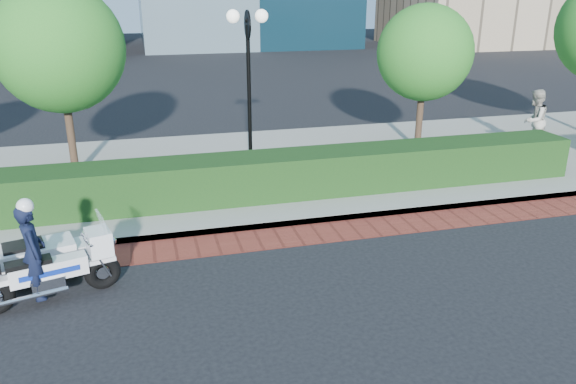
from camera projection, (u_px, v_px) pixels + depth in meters
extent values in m
plane|color=black|center=(253.00, 277.00, 9.97)|extent=(120.00, 120.00, 0.00)
cube|color=maroon|center=(239.00, 242.00, 11.33)|extent=(60.00, 1.00, 0.01)
cube|color=gray|center=(210.00, 172.00, 15.40)|extent=(60.00, 8.00, 0.15)
cube|color=black|center=(222.00, 180.00, 13.02)|extent=(18.00, 1.20, 1.00)
cylinder|color=black|center=(251.00, 170.00, 14.83)|extent=(0.30, 0.30, 0.30)
cylinder|color=black|center=(249.00, 101.00, 14.20)|extent=(0.10, 0.10, 3.70)
cylinder|color=black|center=(248.00, 25.00, 13.57)|extent=(0.04, 0.70, 0.70)
sphere|color=white|center=(233.00, 16.00, 13.41)|extent=(0.32, 0.32, 0.32)
sphere|color=white|center=(262.00, 16.00, 13.58)|extent=(0.32, 0.32, 0.32)
cylinder|color=#332319|center=(71.00, 135.00, 14.61)|extent=(0.20, 0.20, 2.17)
sphere|color=#1A691B|center=(59.00, 48.00, 13.86)|extent=(3.20, 3.20, 3.20)
cylinder|color=#332319|center=(419.00, 118.00, 17.06)|extent=(0.20, 0.20, 1.92)
sphere|color=#1A691B|center=(425.00, 53.00, 16.39)|extent=(2.80, 2.80, 2.80)
torus|color=black|center=(103.00, 272.00, 9.50)|extent=(0.63, 0.33, 0.60)
cube|color=silver|center=(49.00, 270.00, 9.03)|extent=(1.23, 0.59, 0.31)
cube|color=silver|center=(48.00, 282.00, 9.08)|extent=(0.58, 0.48, 0.26)
cube|color=silver|center=(99.00, 242.00, 9.31)|extent=(0.48, 0.58, 0.41)
cube|color=silver|center=(102.00, 223.00, 9.24)|extent=(0.23, 0.47, 0.37)
cube|color=black|center=(28.00, 263.00, 8.84)|extent=(0.73, 0.44, 0.09)
cube|color=silver|center=(31.00, 259.00, 9.61)|extent=(1.54, 0.99, 0.50)
cube|color=black|center=(23.00, 246.00, 9.48)|extent=(0.74, 0.61, 0.07)
torus|color=black|center=(25.00, 262.00, 10.01)|extent=(0.48, 0.26, 0.46)
imported|color=black|center=(33.00, 252.00, 8.82)|extent=(0.51, 0.65, 1.58)
sphere|color=white|center=(25.00, 206.00, 8.55)|extent=(0.26, 0.26, 0.26)
imported|color=#AAA396|center=(534.00, 120.00, 16.90)|extent=(1.13, 1.05, 1.86)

